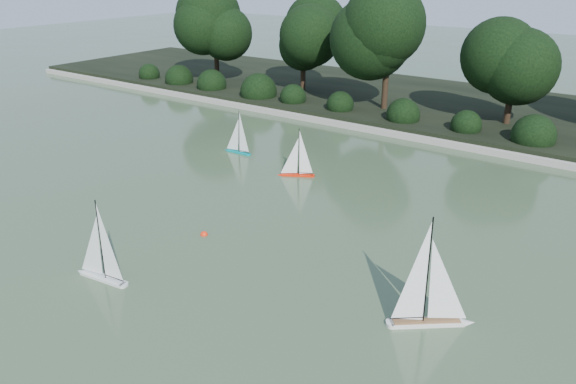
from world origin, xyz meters
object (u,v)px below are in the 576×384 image
Objects in this scene: sailboat_white_b at (435,308)px; race_buoy at (204,235)px; sailboat_white_a at (98,265)px; sailboat_teal at (236,145)px; sailboat_orange at (295,168)px.

sailboat_white_b is 4.84m from race_buoy.
sailboat_white_a reaches higher than sailboat_teal.
sailboat_white_a is 0.85× the size of sailboat_white_b.
race_buoy is at bearing -83.27° from sailboat_orange.
sailboat_teal reaches higher than race_buoy.
sailboat_white_b reaches higher than sailboat_teal.
race_buoy is (0.44, -3.75, -0.21)m from sailboat_orange.
sailboat_teal is at bearing 166.86° from sailboat_orange.
sailboat_white_a is 7.03m from sailboat_teal.
sailboat_white_a is 1.19× the size of sailboat_orange.
sailboat_white_a reaches higher than sailboat_orange.
sailboat_orange is 3.79m from race_buoy.
sailboat_orange is 8.77× the size of race_buoy.
sailboat_teal is 5.18m from race_buoy.
sailboat_white_a is 1.21× the size of sailboat_teal.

